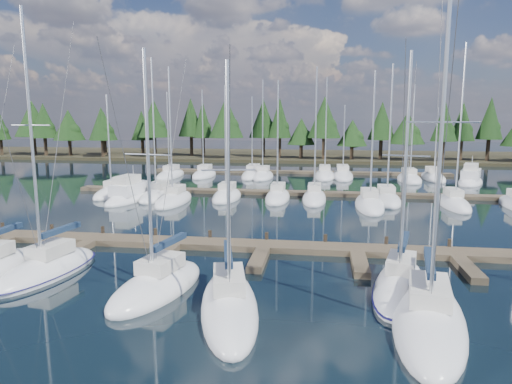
% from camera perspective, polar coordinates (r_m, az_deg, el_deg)
% --- Properties ---
extents(ground, '(260.00, 260.00, 0.00)m').
position_cam_1_polar(ground, '(42.30, 3.16, -2.57)').
color(ground, black).
rests_on(ground, ground).
extents(far_shore, '(220.00, 30.00, 0.60)m').
position_cam_1_polar(far_shore, '(101.65, 6.25, 4.53)').
color(far_shore, '#2A2617').
rests_on(far_shore, ground).
extents(main_dock, '(44.00, 6.13, 0.90)m').
position_cam_1_polar(main_dock, '(30.05, 0.95, -7.11)').
color(main_dock, brown).
rests_on(main_dock, ground).
extents(back_docks, '(50.00, 21.80, 0.40)m').
position_cam_1_polar(back_docks, '(61.52, 4.82, 1.34)').
color(back_docks, brown).
rests_on(back_docks, ground).
extents(front_sailboat_1, '(3.89, 8.18, 15.07)m').
position_cam_1_polar(front_sailboat_1, '(28.44, -24.62, -8.74)').
color(front_sailboat_1, silver).
rests_on(front_sailboat_1, ground).
extents(front_sailboat_2, '(4.34, 7.86, 12.65)m').
position_cam_1_polar(front_sailboat_2, '(24.07, -12.21, -11.37)').
color(front_sailboat_2, silver).
rests_on(front_sailboat_2, ground).
extents(front_sailboat_3, '(4.57, 9.47, 11.83)m').
position_cam_1_polar(front_sailboat_3, '(21.37, -3.36, -13.93)').
color(front_sailboat_3, silver).
rests_on(front_sailboat_3, ground).
extents(front_sailboat_4, '(4.46, 8.86, 12.54)m').
position_cam_1_polar(front_sailboat_4, '(24.68, 17.51, -11.08)').
color(front_sailboat_4, silver).
rests_on(front_sailboat_4, ground).
extents(front_sailboat_5, '(4.63, 10.33, 15.48)m').
position_cam_1_polar(front_sailboat_5, '(21.37, 20.75, -14.51)').
color(front_sailboat_5, silver).
rests_on(front_sailboat_5, ground).
extents(back_sailboat_rows, '(45.05, 33.13, 16.38)m').
position_cam_1_polar(back_sailboat_rows, '(57.27, 5.17, 0.81)').
color(back_sailboat_rows, silver).
rests_on(back_sailboat_rows, ground).
extents(motor_yacht_left, '(3.81, 9.06, 4.40)m').
position_cam_1_polar(motor_yacht_left, '(50.22, -15.49, -0.44)').
color(motor_yacht_left, silver).
rests_on(motor_yacht_left, ground).
extents(motor_yacht_right, '(5.80, 9.25, 4.39)m').
position_cam_1_polar(motor_yacht_right, '(67.12, 25.23, 1.40)').
color(motor_yacht_right, silver).
rests_on(motor_yacht_right, ground).
extents(tree_line, '(186.16, 11.19, 13.78)m').
position_cam_1_polar(tree_line, '(91.61, 4.68, 8.47)').
color(tree_line, black).
rests_on(tree_line, far_shore).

